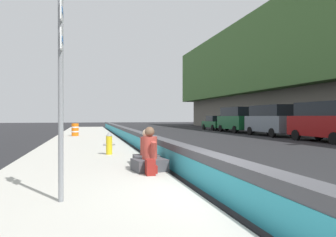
{
  "coord_description": "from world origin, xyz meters",
  "views": [
    {
      "loc": [
        -5.53,
        2.49,
        1.62
      ],
      "look_at": [
        8.62,
        -1.17,
        1.53
      ],
      "focal_mm": 33.07,
      "sensor_mm": 36.0,
      "label": 1
    }
  ],
  "objects": [
    {
      "name": "seated_person_foreground",
      "position": [
        2.75,
        0.87,
        0.52
      ],
      "size": [
        0.87,
        0.98,
        1.2
      ],
      "color": "#424247",
      "rests_on": "sidewalk_strip"
    },
    {
      "name": "parked_car_fourth",
      "position": [
        17.09,
        -12.16,
        1.35
      ],
      "size": [
        5.12,
        2.15,
        2.56
      ],
      "color": "slate",
      "rests_on": "ground_plane"
    },
    {
      "name": "ground_plane",
      "position": [
        0.0,
        0.0,
        0.0
      ],
      "size": [
        160.0,
        160.0,
        0.0
      ],
      "primitive_type": "plane",
      "color": "#232326",
      "rests_on": "ground"
    },
    {
      "name": "route_sign_post",
      "position": [
        0.14,
        2.95,
        2.21
      ],
      "size": [
        0.44,
        0.09,
        3.6
      ],
      "color": "gray",
      "rests_on": "sidewalk_strip"
    },
    {
      "name": "parked_car_midline",
      "position": [
        23.07,
        -12.06,
        1.35
      ],
      "size": [
        5.11,
        2.13,
        2.56
      ],
      "color": "#145128",
      "rests_on": "ground_plane"
    },
    {
      "name": "jersey_barrier",
      "position": [
        0.0,
        0.0,
        0.42
      ],
      "size": [
        76.0,
        0.45,
        0.85
      ],
      "color": "#47474C",
      "rests_on": "ground_plane"
    },
    {
      "name": "parked_car_far",
      "position": [
        28.58,
        -12.14,
        0.86
      ],
      "size": [
        4.53,
        2.01,
        1.71
      ],
      "color": "#145128",
      "rests_on": "ground_plane"
    },
    {
      "name": "sidewalk_strip",
      "position": [
        0.0,
        2.65,
        0.07
      ],
      "size": [
        80.0,
        4.4,
        0.14
      ],
      "primitive_type": "cube",
      "color": "#B5B2A8",
      "rests_on": "ground_plane"
    },
    {
      "name": "construction_barrel",
      "position": [
        18.99,
        3.45,
        0.62
      ],
      "size": [
        0.54,
        0.54,
        0.95
      ],
      "color": "orange",
      "rests_on": "sidewalk_strip"
    },
    {
      "name": "seated_person_middle",
      "position": [
        3.85,
        0.75,
        0.48
      ],
      "size": [
        0.7,
        0.8,
        1.09
      ],
      "color": "#424247",
      "rests_on": "sidewalk_strip"
    },
    {
      "name": "parked_car_third",
      "position": [
        10.88,
        -12.12,
        1.35
      ],
      "size": [
        5.16,
        2.23,
        2.56
      ],
      "color": "maroon",
      "rests_on": "ground_plane"
    },
    {
      "name": "fire_hydrant",
      "position": [
        6.71,
        1.7,
        0.59
      ],
      "size": [
        0.26,
        0.46,
        0.88
      ],
      "color": "gold",
      "rests_on": "sidewalk_strip"
    },
    {
      "name": "backpack",
      "position": [
        2.15,
        0.96,
        0.33
      ],
      "size": [
        0.32,
        0.28,
        0.4
      ],
      "color": "maroon",
      "rests_on": "sidewalk_strip"
    }
  ]
}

